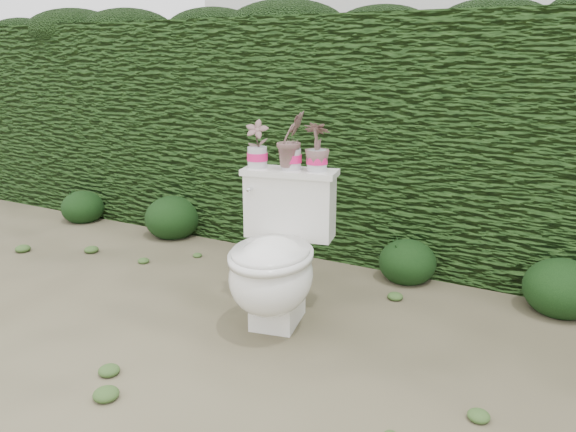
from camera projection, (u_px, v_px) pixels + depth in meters
The scene contains 12 objects.
ground at pixel (256, 330), 2.87m from camera, with size 60.00×60.00×0.00m, color #7D7456.
hedge at pixel (372, 136), 4.00m from camera, with size 8.00×1.00×1.60m, color #2D531B.
house_wall at pixel (544, 2), 7.10m from camera, with size 8.00×3.50×4.00m, color silver.
toilet at pixel (276, 260), 2.84m from camera, with size 0.58×0.76×0.78m.
potted_plant_left at pixel (257, 145), 2.96m from camera, with size 0.12×0.08×0.24m, color #1F6422.
potted_plant_center at pixel (291, 142), 2.90m from camera, with size 0.16×0.13×0.29m, color #1F6422.
potted_plant_right at pixel (317, 148), 2.87m from camera, with size 0.13×0.13×0.24m, color #1F6422.
liriope_clump_0 at pixel (82, 204), 4.74m from camera, with size 0.35×0.35×0.28m, color #193713.
liriope_clump_1 at pixel (172, 214), 4.33m from camera, with size 0.43×0.43×0.34m, color #193713.
liriope_clump_2 at pixel (271, 236), 3.96m from camera, with size 0.31×0.31×0.25m, color #193713.
liriope_clump_3 at pixel (408, 258), 3.48m from camera, with size 0.36×0.36×0.28m, color #193713.
liriope_clump_4 at pixel (563, 283), 3.04m from camera, with size 0.41×0.41×0.33m, color #193713.
Camera 1 is at (1.39, -2.20, 1.35)m, focal length 35.00 mm.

